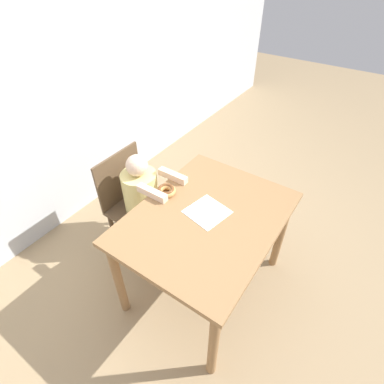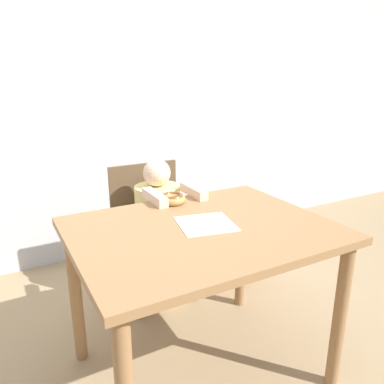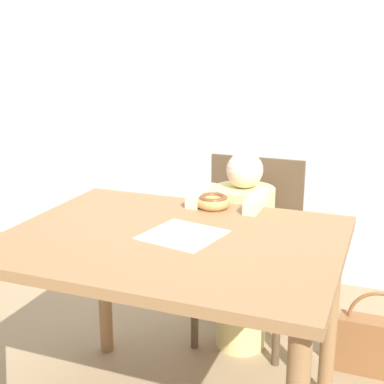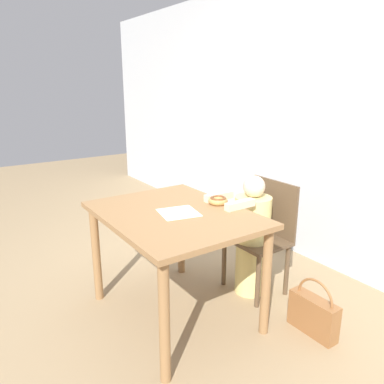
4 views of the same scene
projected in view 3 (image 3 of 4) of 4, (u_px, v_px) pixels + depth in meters
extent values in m
cube|color=silver|center=(277.00, 66.00, 3.01)|extent=(8.00, 0.05, 2.50)
cube|color=olive|center=(172.00, 241.00, 1.79)|extent=(1.11, 0.86, 0.03)
cylinder|color=olive|center=(104.00, 278.00, 2.39)|extent=(0.06, 0.06, 0.73)
cylinder|color=olive|center=(330.00, 318.00, 2.05)|extent=(0.06, 0.06, 0.73)
cube|color=brown|center=(245.00, 258.00, 2.47)|extent=(0.45, 0.37, 0.03)
cube|color=brown|center=(256.00, 201.00, 2.56)|extent=(0.45, 0.02, 0.43)
cylinder|color=brown|center=(195.00, 308.00, 2.46)|extent=(0.04, 0.04, 0.41)
cylinder|color=brown|center=(277.00, 323.00, 2.33)|extent=(0.04, 0.04, 0.41)
cylinder|color=brown|center=(215.00, 282.00, 2.73)|extent=(0.04, 0.04, 0.41)
cylinder|color=brown|center=(290.00, 294.00, 2.59)|extent=(0.04, 0.04, 0.41)
cylinder|color=#E0D17F|center=(241.00, 302.00, 2.48)|extent=(0.23, 0.23, 0.43)
cylinder|color=#E0D17F|center=(243.00, 224.00, 2.38)|extent=(0.27, 0.27, 0.34)
sphere|color=beige|center=(245.00, 170.00, 2.31)|extent=(0.16, 0.16, 0.16)
cube|color=beige|center=(201.00, 195.00, 2.16)|extent=(0.05, 0.23, 0.05)
cube|color=beige|center=(257.00, 201.00, 2.08)|extent=(0.05, 0.23, 0.05)
torus|color=tan|center=(213.00, 202.00, 2.08)|extent=(0.13, 0.13, 0.04)
torus|color=brown|center=(213.00, 198.00, 2.07)|extent=(0.11, 0.11, 0.02)
cube|color=white|center=(183.00, 235.00, 1.79)|extent=(0.28, 0.28, 0.00)
cube|color=brown|center=(377.00, 347.00, 2.28)|extent=(0.34, 0.10, 0.25)
torus|color=brown|center=(380.00, 321.00, 2.25)|extent=(0.27, 0.02, 0.27)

